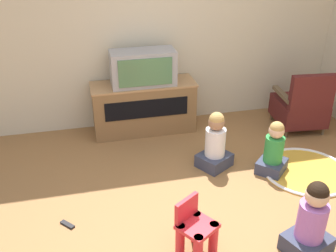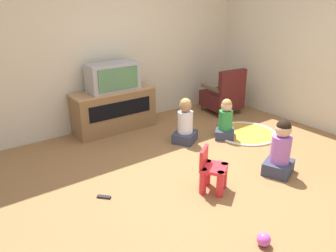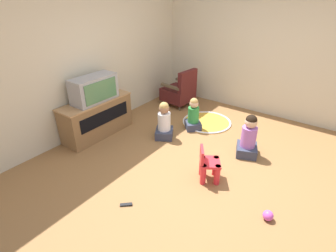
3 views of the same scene
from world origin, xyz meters
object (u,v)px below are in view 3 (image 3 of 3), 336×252
object	(u,v)px
tv_cabinet	(97,117)
yellow_kid_chair	(208,166)
child_watching_right	(164,122)
remote_control	(126,205)
child_watching_center	(193,116)
toy_ball	(268,215)
television	(94,89)
child_watching_left	(248,138)
black_armchair	(180,91)

from	to	relation	value
tv_cabinet	yellow_kid_chair	bearing A→B (deg)	-89.23
child_watching_right	yellow_kid_chair	bearing A→B (deg)	-147.37
child_watching_right	remote_control	size ratio (longest dim) A/B	4.79
child_watching_center	toy_ball	distance (m)	2.34
television	toy_ball	world-z (taller)	television
child_watching_center	remote_control	xyz separation A→B (m)	(-2.21, -0.38, -0.26)
child_watching_left	child_watching_right	bearing A→B (deg)	81.87
child_watching_left	remote_control	bearing A→B (deg)	137.09
yellow_kid_chair	toy_ball	xyz separation A→B (m)	(-0.24, -0.91, -0.16)
child_watching_right	remote_control	world-z (taller)	child_watching_right
black_armchair	child_watching_left	xyz separation A→B (m)	(-1.06, -2.01, -0.02)
child_watching_center	remote_control	distance (m)	2.26
toy_ball	remote_control	size ratio (longest dim) A/B	0.87
yellow_kid_chair	remote_control	bearing A→B (deg)	117.74
television	child_watching_center	distance (m)	1.83
toy_ball	remote_control	xyz separation A→B (m)	(-0.80, 1.48, -0.05)
remote_control	tv_cabinet	bearing A→B (deg)	-74.19
black_armchair	child_watching_right	bearing A→B (deg)	29.13
tv_cabinet	toy_ball	world-z (taller)	tv_cabinet
black_armchair	toy_ball	bearing A→B (deg)	56.36
child_watching_center	child_watching_right	bearing A→B (deg)	113.43
yellow_kid_chair	child_watching_left	world-z (taller)	child_watching_left
television	child_watching_left	distance (m)	2.65
black_armchair	child_watching_center	size ratio (longest dim) A/B	1.35
child_watching_right	child_watching_left	bearing A→B (deg)	-108.04
child_watching_center	child_watching_right	size ratio (longest dim) A/B	0.92
child_watching_center	toy_ball	xyz separation A→B (m)	(-1.41, -1.86, -0.21)
child_watching_left	toy_ball	xyz separation A→B (m)	(-1.16, -0.71, -0.24)
black_armchair	yellow_kid_chair	distance (m)	2.67
yellow_kid_chair	child_watching_center	distance (m)	1.50
television	child_watching_right	bearing A→B (deg)	-58.57
television	remote_control	size ratio (longest dim) A/B	5.65
television	black_armchair	size ratio (longest dim) A/B	0.95
yellow_kid_chair	child_watching_center	size ratio (longest dim) A/B	0.81
yellow_kid_chair	remote_control	world-z (taller)	yellow_kid_chair
television	tv_cabinet	bearing A→B (deg)	90.00
television	child_watching_center	xyz separation A→B (m)	(1.20, -1.25, -0.61)
child_watching_center	television	bearing A→B (deg)	90.12
child_watching_right	remote_control	xyz separation A→B (m)	(-1.63, -0.63, -0.28)
tv_cabinet	television	world-z (taller)	television
tv_cabinet	toy_ball	size ratio (longest dim) A/B	10.81
child_watching_center	remote_control	size ratio (longest dim) A/B	4.40
black_armchair	child_watching_right	xyz separation A→B (m)	(-1.39, -0.61, -0.03)
remote_control	black_armchair	bearing A→B (deg)	-110.58
child_watching_left	toy_ball	distance (m)	1.38
tv_cabinet	child_watching_center	bearing A→B (deg)	-46.97
child_watching_left	remote_control	xyz separation A→B (m)	(-1.96, 0.77, -0.29)
yellow_kid_chair	child_watching_left	size ratio (longest dim) A/B	0.71
child_watching_left	child_watching_right	distance (m)	1.44
yellow_kid_chair	child_watching_center	bearing A→B (deg)	5.29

